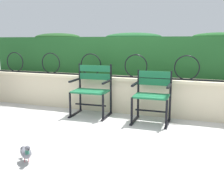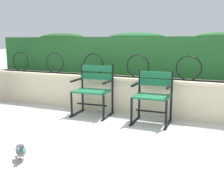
# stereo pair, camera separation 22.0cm
# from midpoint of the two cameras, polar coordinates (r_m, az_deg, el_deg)

# --- Properties ---
(ground_plane) EXTENTS (60.00, 60.00, 0.00)m
(ground_plane) POSITION_cam_midpoint_polar(r_m,az_deg,el_deg) (4.17, -2.28, -7.84)
(ground_plane) COLOR #B7B5AF
(stone_wall) EXTENTS (6.22, 0.41, 0.66)m
(stone_wall) POSITION_cam_midpoint_polar(r_m,az_deg,el_deg) (4.92, 1.74, -0.97)
(stone_wall) COLOR beige
(stone_wall) RESTS_ON ground
(iron_arch_fence) EXTENTS (5.71, 0.02, 0.42)m
(iron_arch_fence) POSITION_cam_midpoint_polar(r_m,az_deg,el_deg) (4.84, -0.81, 4.91)
(iron_arch_fence) COLOR black
(iron_arch_fence) RESTS_ON stone_wall
(hedge_row) EXTENTS (6.10, 0.52, 0.81)m
(hedge_row) POSITION_cam_midpoint_polar(r_m,az_deg,el_deg) (5.25, 3.07, 7.66)
(hedge_row) COLOR #1E5123
(hedge_row) RESTS_ON stone_wall
(park_chair_left) EXTENTS (0.66, 0.55, 0.90)m
(park_chair_left) POSITION_cam_midpoint_polar(r_m,az_deg,el_deg) (4.69, -5.70, 0.19)
(park_chair_left) COLOR #19663D
(park_chair_left) RESTS_ON ground
(park_chair_right) EXTENTS (0.59, 0.53, 0.83)m
(park_chair_right) POSITION_cam_midpoint_polar(r_m,az_deg,el_deg) (4.31, 7.22, -1.05)
(park_chair_right) COLOR #19663D
(park_chair_right) RESTS_ON ground
(pigeon_near_chairs) EXTENTS (0.24, 0.22, 0.22)m
(pigeon_near_chairs) POSITION_cam_midpoint_polar(r_m,az_deg,el_deg) (3.14, -20.02, -12.62)
(pigeon_near_chairs) COLOR slate
(pigeon_near_chairs) RESTS_ON ground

